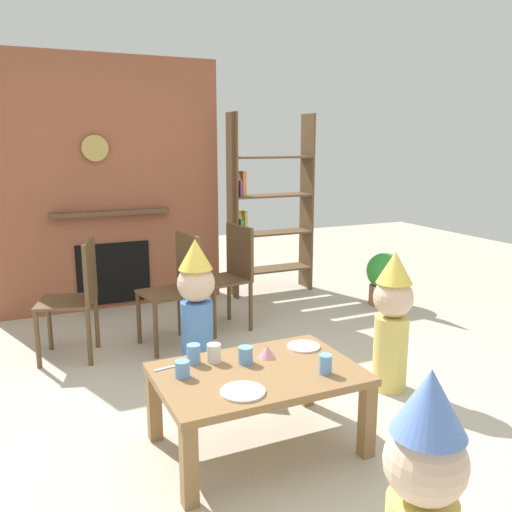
# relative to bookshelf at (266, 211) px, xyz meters

# --- Properties ---
(ground_plane) EXTENTS (12.00, 12.00, 0.00)m
(ground_plane) POSITION_rel_bookshelf_xyz_m (-1.19, -2.40, -0.88)
(ground_plane) COLOR #BCB29E
(brick_fireplace_feature) EXTENTS (2.20, 0.28, 2.40)m
(brick_fireplace_feature) POSITION_rel_bookshelf_xyz_m (-1.60, 0.20, 0.31)
(brick_fireplace_feature) COLOR #935138
(brick_fireplace_feature) RESTS_ON ground_plane
(bookshelf) EXTENTS (0.90, 0.28, 1.90)m
(bookshelf) POSITION_rel_bookshelf_xyz_m (0.00, 0.00, 0.00)
(bookshelf) COLOR brown
(bookshelf) RESTS_ON ground_plane
(coffee_table) EXTENTS (1.05, 0.71, 0.44)m
(coffee_table) POSITION_rel_bookshelf_xyz_m (-1.37, -2.74, -0.51)
(coffee_table) COLOR olive
(coffee_table) RESTS_ON ground_plane
(paper_cup_near_left) EXTENTS (0.07, 0.07, 0.10)m
(paper_cup_near_left) POSITION_rel_bookshelf_xyz_m (-1.07, -2.92, -0.39)
(paper_cup_near_left) COLOR #669EE0
(paper_cup_near_left) RESTS_ON coffee_table
(paper_cup_near_right) EXTENTS (0.07, 0.07, 0.10)m
(paper_cup_near_right) POSITION_rel_bookshelf_xyz_m (-1.64, -2.51, -0.39)
(paper_cup_near_right) COLOR #669EE0
(paper_cup_near_right) RESTS_ON coffee_table
(paper_cup_center) EXTENTS (0.08, 0.08, 0.09)m
(paper_cup_center) POSITION_rel_bookshelf_xyz_m (-1.75, -2.65, -0.40)
(paper_cup_center) COLOR #669EE0
(paper_cup_center) RESTS_ON coffee_table
(paper_cup_far_left) EXTENTS (0.08, 0.08, 0.09)m
(paper_cup_far_left) POSITION_rel_bookshelf_xyz_m (-1.39, -2.62, -0.40)
(paper_cup_far_left) COLOR #669EE0
(paper_cup_far_left) RESTS_ON coffee_table
(paper_cup_far_right) EXTENTS (0.08, 0.08, 0.10)m
(paper_cup_far_right) POSITION_rel_bookshelf_xyz_m (-1.54, -2.53, -0.40)
(paper_cup_far_right) COLOR silver
(paper_cup_far_right) RESTS_ON coffee_table
(paper_plate_front) EXTENTS (0.19, 0.19, 0.01)m
(paper_plate_front) POSITION_rel_bookshelf_xyz_m (-0.99, -2.56, -0.44)
(paper_plate_front) COLOR white
(paper_plate_front) RESTS_ON coffee_table
(paper_plate_rear) EXTENTS (0.22, 0.22, 0.01)m
(paper_plate_rear) POSITION_rel_bookshelf_xyz_m (-1.54, -2.94, -0.44)
(paper_plate_rear) COLOR white
(paper_plate_rear) RESTS_ON coffee_table
(birthday_cake_slice) EXTENTS (0.10, 0.10, 0.07)m
(birthday_cake_slice) POSITION_rel_bookshelf_xyz_m (-1.25, -2.60, -0.41)
(birthday_cake_slice) COLOR pink
(birthday_cake_slice) RESTS_ON coffee_table
(table_fork) EXTENTS (0.15, 0.04, 0.01)m
(table_fork) POSITION_rel_bookshelf_xyz_m (-1.79, -2.52, -0.44)
(table_fork) COLOR silver
(table_fork) RESTS_ON coffee_table
(child_with_cone_hat) EXTENTS (0.26, 0.26, 0.95)m
(child_with_cone_hat) POSITION_rel_bookshelf_xyz_m (-1.37, -3.98, -0.38)
(child_with_cone_hat) COLOR #E0CC66
(child_with_cone_hat) RESTS_ON ground_plane
(child_in_pink) EXTENTS (0.26, 0.26, 0.93)m
(child_in_pink) POSITION_rel_bookshelf_xyz_m (-0.28, -2.47, -0.39)
(child_in_pink) COLOR #E0CC66
(child_in_pink) RESTS_ON ground_plane
(child_by_the_chairs) EXTENTS (0.26, 0.26, 0.96)m
(child_by_the_chairs) POSITION_rel_bookshelf_xyz_m (-1.34, -1.66, -0.38)
(child_by_the_chairs) COLOR #4C7FC6
(child_by_the_chairs) RESTS_ON ground_plane
(dining_chair_left) EXTENTS (0.50, 0.50, 0.90)m
(dining_chair_left) POSITION_rel_bookshelf_xyz_m (-2.06, -1.05, -0.37)
(dining_chair_left) COLOR brown
(dining_chair_left) RESTS_ON ground_plane
(dining_chair_middle) EXTENTS (0.45, 0.45, 0.90)m
(dining_chair_middle) POSITION_rel_bookshelf_xyz_m (-1.31, -1.10, -0.37)
(dining_chair_middle) COLOR brown
(dining_chair_middle) RESTS_ON ground_plane
(dining_chair_right) EXTENTS (0.46, 0.46, 0.90)m
(dining_chair_right) POSITION_rel_bookshelf_xyz_m (-0.77, -0.89, -0.37)
(dining_chair_right) COLOR brown
(dining_chair_right) RESTS_ON ground_plane
(potted_plant_tall) EXTENTS (0.36, 0.36, 0.53)m
(potted_plant_tall) POSITION_rel_bookshelf_xyz_m (0.87, -0.91, -0.60)
(potted_plant_tall) COLOR #9E5B42
(potted_plant_tall) RESTS_ON ground_plane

